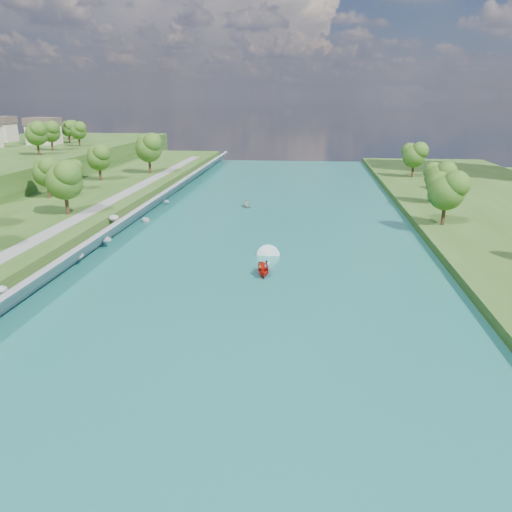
# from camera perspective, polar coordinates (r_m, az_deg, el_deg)

# --- Properties ---
(ground) EXTENTS (260.00, 260.00, 0.00)m
(ground) POSITION_cam_1_polar(r_m,az_deg,el_deg) (60.18, -1.51, -5.52)
(ground) COLOR #2D5119
(ground) RESTS_ON ground
(river_water) EXTENTS (55.00, 240.00, 0.10)m
(river_water) POSITION_cam_1_polar(r_m,az_deg,el_deg) (78.80, 0.38, 0.24)
(river_water) COLOR #1B675C
(river_water) RESTS_ON ground
(ridge_west) EXTENTS (60.00, 120.00, 9.00)m
(ridge_west) POSITION_cam_1_polar(r_m,az_deg,el_deg) (175.74, -25.17, 9.82)
(ridge_west) COLOR #2D5119
(ridge_west) RESTS_ON ground
(riprap_bank) EXTENTS (3.94, 236.00, 4.19)m
(riprap_bank) POSITION_cam_1_polar(r_m,az_deg,el_deg) (84.38, -17.41, 1.84)
(riprap_bank) COLOR slate
(riprap_bank) RESTS_ON ground
(riverside_path) EXTENTS (3.00, 200.00, 0.10)m
(riverside_path) POSITION_cam_1_polar(r_m,az_deg,el_deg) (87.13, -21.44, 3.09)
(riverside_path) COLOR gray
(riverside_path) RESTS_ON berm_west
(ridge_houses) EXTENTS (29.50, 29.50, 8.40)m
(ridge_houses) POSITION_cam_1_polar(r_m,az_deg,el_deg) (182.46, -26.44, 12.69)
(ridge_houses) COLOR beige
(ridge_houses) RESTS_ON ridge_west
(trees_east) EXTENTS (16.13, 141.02, 11.69)m
(trees_east) POSITION_cam_1_polar(r_m,az_deg,el_deg) (112.18, 20.97, 7.84)
(trees_east) COLOR #224B14
(trees_east) RESTS_ON berm_east
(trees_ridge) EXTENTS (19.01, 54.20, 10.26)m
(trees_ridge) POSITION_cam_1_polar(r_m,az_deg,el_deg) (164.77, -21.60, 13.04)
(trees_ridge) COLOR #224B14
(trees_ridge) RESTS_ON ridge_west
(motorboat) EXTENTS (3.60, 18.91, 2.09)m
(motorboat) POSITION_cam_1_polar(r_m,az_deg,el_deg) (70.67, 0.93, -1.24)
(motorboat) COLOR red
(motorboat) RESTS_ON river_water
(raft) EXTENTS (3.45, 3.63, 1.67)m
(raft) POSITION_cam_1_polar(r_m,az_deg,el_deg) (112.45, -1.11, 5.80)
(raft) COLOR gray
(raft) RESTS_ON river_water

